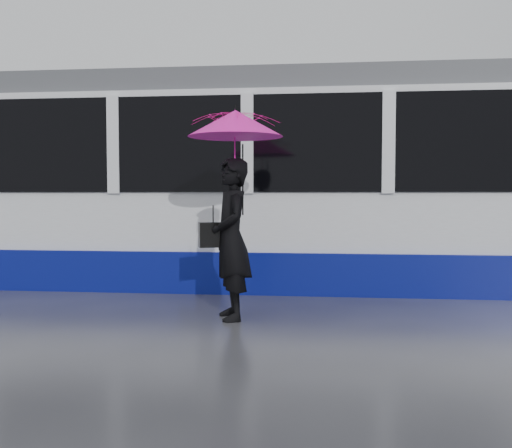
# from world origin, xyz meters

# --- Properties ---
(ground) EXTENTS (90.00, 90.00, 0.00)m
(ground) POSITION_xyz_m (0.00, 0.00, 0.00)
(ground) COLOR #2D2D32
(ground) RESTS_ON ground
(rails) EXTENTS (34.00, 1.51, 0.02)m
(rails) POSITION_xyz_m (0.00, 2.50, 0.01)
(rails) COLOR #3F3D38
(rails) RESTS_ON ground
(tram) EXTENTS (26.00, 2.56, 3.35)m
(tram) POSITION_xyz_m (-1.24, 2.50, 1.64)
(tram) COLOR white
(tram) RESTS_ON ground
(woman) EXTENTS (0.66, 0.80, 1.89)m
(woman) POSITION_xyz_m (0.27, -0.35, 0.95)
(woman) COLOR black
(woman) RESTS_ON ground
(umbrella) EXTENTS (1.43, 1.43, 1.28)m
(umbrella) POSITION_xyz_m (0.32, -0.35, 2.07)
(umbrella) COLOR #FF1568
(umbrella) RESTS_ON ground
(handbag) EXTENTS (0.37, 0.25, 0.47)m
(handbag) POSITION_xyz_m (0.05, -0.33, 0.99)
(handbag) COLOR black
(handbag) RESTS_ON ground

